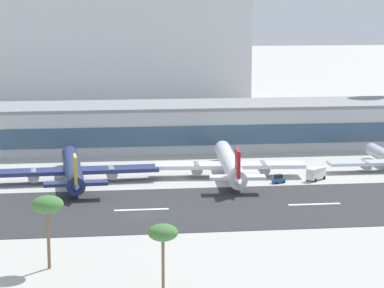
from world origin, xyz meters
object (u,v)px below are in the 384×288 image
Objects in this scene: service_box_truck_1 at (316,173)px; service_baggage_tug_2 at (278,179)px; palm_tree_0 at (48,206)px; terminal_building at (144,126)px; distant_hotel_block at (108,51)px; airliner_red_tail_gate_2 at (230,165)px; palm_tree_2 at (163,234)px; airliner_gold_tail_gate_1 at (73,170)px.

service_baggage_tug_2 is at bearing 149.12° from service_box_truck_1.
terminal_building is at bearing 78.09° from palm_tree_0.
terminal_building is 61.68× the size of service_baggage_tug_2.
airliner_red_tail_gate_2 is (26.61, -170.11, -20.30)m from distant_hotel_block.
service_baggage_tug_2 is at bearing -78.13° from distant_hotel_block.
palm_tree_2 is at bearing 167.90° from airliner_red_tail_gate_2.
airliner_gold_tail_gate_1 reaches higher than service_baggage_tug_2.
service_box_truck_1 reaches higher than service_baggage_tug_2.
distant_hotel_block reaches higher than service_box_truck_1.
airliner_red_tail_gate_2 is at bearing 121.15° from service_box_truck_1.
terminal_building is at bearing 87.22° from palm_tree_2.
distant_hotel_block is at bearing 93.43° from terminal_building.
terminal_building is at bearing 85.18° from service_box_truck_1.
service_baggage_tug_2 is 0.28× the size of palm_tree_0.
terminal_building reaches higher than airliner_gold_tail_gate_1.
service_baggage_tug_2 is (51.51, -6.56, -2.26)m from airliner_gold_tail_gate_1.
palm_tree_0 is at bearing -94.08° from distant_hotel_block.
airliner_red_tail_gate_2 is (19.18, -46.33, -3.60)m from terminal_building.
service_box_truck_1 is 91.90m from palm_tree_2.
palm_tree_2 is (18.21, -14.82, -1.38)m from palm_tree_0.
airliner_red_tail_gate_2 is 3.99× the size of palm_tree_0.
palm_tree_2 reaches higher than service_box_truck_1.
distant_hotel_block is 241.24m from palm_tree_0.
service_box_truck_1 is at bearing 59.28° from palm_tree_2.
airliner_red_tail_gate_2 is 14.33× the size of service_baggage_tug_2.
terminal_building is 19.64× the size of palm_tree_2.
palm_tree_2 is at bearing -39.15° from palm_tree_0.
palm_tree_0 is at bearing 140.85° from palm_tree_2.
distant_hotel_block is at bearing 13.52° from airliner_red_tail_gate_2.
distant_hotel_block reaches higher than airliner_gold_tail_gate_1.
terminal_building is 66.54m from service_box_truck_1.
terminal_building is 17.17× the size of palm_tree_0.
service_baggage_tug_2 is 0.32× the size of palm_tree_2.
airliner_gold_tail_gate_1 is 62.00m from service_box_truck_1.
airliner_red_tail_gate_2 is at bearing -90.31° from airliner_gold_tail_gate_1.
airliner_gold_tail_gate_1 is 0.98× the size of airliner_red_tail_gate_2.
airliner_gold_tail_gate_1 is at bearing 97.20° from airliner_red_tail_gate_2.
palm_tree_2 is (15.06, -83.19, 6.33)m from airliner_gold_tail_gate_1.
distant_hotel_block is at bearing 62.84° from service_box_truck_1.
service_box_truck_1 is (40.40, -52.62, -5.20)m from terminal_building.
distant_hotel_block is (-7.43, 123.78, 16.70)m from terminal_building.
palm_tree_0 is at bearing 152.69° from airliner_red_tail_gate_2.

